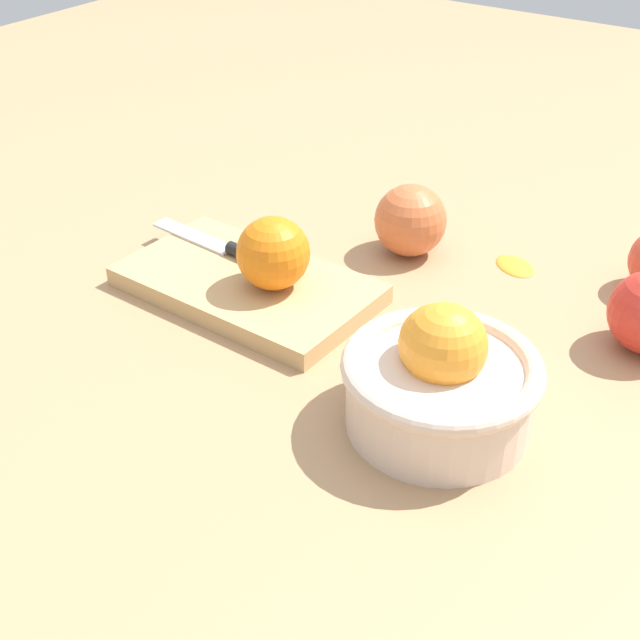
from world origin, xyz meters
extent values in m
plane|color=tan|center=(0.00, 0.00, 0.00)|extent=(2.40, 2.40, 0.00)
cylinder|color=beige|center=(-0.11, 0.10, 0.03)|extent=(0.15, 0.15, 0.06)
torus|color=beige|center=(-0.11, 0.10, 0.06)|extent=(0.16, 0.16, 0.02)
sphere|color=orange|center=(-0.10, 0.10, 0.07)|extent=(0.07, 0.07, 0.07)
sphere|color=orange|center=(-0.11, 0.10, 0.07)|extent=(0.07, 0.07, 0.07)
cube|color=tan|center=(0.15, 0.03, 0.01)|extent=(0.26, 0.16, 0.02)
sphere|color=orange|center=(0.11, 0.03, 0.06)|extent=(0.07, 0.07, 0.07)
cube|color=silver|center=(0.25, 0.00, 0.02)|extent=(0.11, 0.03, 0.00)
cylinder|color=black|center=(0.17, 0.01, 0.03)|extent=(0.05, 0.02, 0.01)
sphere|color=#CC6638|center=(0.05, -0.14, 0.04)|extent=(0.08, 0.08, 0.08)
ellipsoid|color=orange|center=(-0.06, -0.17, 0.00)|extent=(0.06, 0.06, 0.01)
camera|label=1|loc=(-0.34, 0.61, 0.46)|focal=48.19mm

